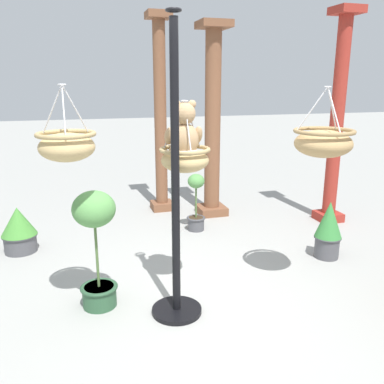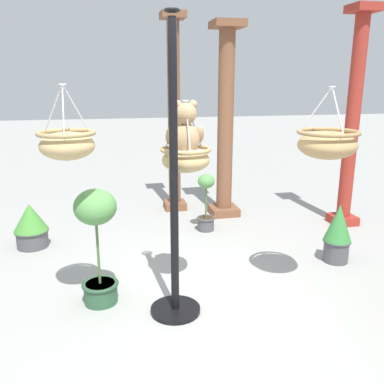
{
  "view_description": "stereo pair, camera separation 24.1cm",
  "coord_description": "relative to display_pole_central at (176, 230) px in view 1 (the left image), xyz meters",
  "views": [
    {
      "loc": [
        -0.97,
        -3.17,
        1.97
      ],
      "look_at": [
        -0.02,
        0.08,
        1.06
      ],
      "focal_mm": 38.09,
      "sensor_mm": 36.0,
      "label": 1
    },
    {
      "loc": [
        -0.74,
        -3.23,
        1.97
      ],
      "look_at": [
        -0.02,
        0.08,
        1.06
      ],
      "focal_mm": 38.09,
      "sensor_mm": 36.0,
      "label": 2
    }
  ],
  "objects": [
    {
      "name": "potted_plant_tall_leafy",
      "position": [
        1.96,
        0.65,
        -0.44
      ],
      "size": [
        0.31,
        0.31,
        0.67
      ],
      "color": "#4C4C51",
      "rests_on": "ground"
    },
    {
      "name": "greenhouse_pillar_far_back",
      "position": [
        2.76,
        1.79,
        0.63
      ],
      "size": [
        0.36,
        0.36,
        2.92
      ],
      "color": "#9E2D23",
      "rests_on": "ground"
    },
    {
      "name": "display_pole_central",
      "position": [
        0.0,
        0.0,
        0.0
      ],
      "size": [
        0.44,
        0.44,
        2.49
      ],
      "color": "black",
      "rests_on": "ground"
    },
    {
      "name": "hanging_basket_left_high",
      "position": [
        -0.82,
        0.13,
        0.73
      ],
      "size": [
        0.45,
        0.45,
        0.58
      ],
      "color": "tan"
    },
    {
      "name": "potted_plant_broad_leaf",
      "position": [
        0.77,
        1.94,
        -0.41
      ],
      "size": [
        0.26,
        0.26,
        0.79
      ],
      "color": "#4C4C51",
      "rests_on": "ground"
    },
    {
      "name": "teddy_bear",
      "position": [
        0.15,
        0.27,
        0.77
      ],
      "size": [
        0.34,
        0.29,
        0.49
      ],
      "color": "tan"
    },
    {
      "name": "potted_plant_trailing_ivy",
      "position": [
        -0.64,
        0.31,
        -0.14
      ],
      "size": [
        0.37,
        0.37,
        1.08
      ],
      "color": "#2D5638",
      "rests_on": "ground"
    },
    {
      "name": "greenhouse_pillar_right",
      "position": [
        1.21,
        2.56,
        0.57
      ],
      "size": [
        0.44,
        0.44,
        2.79
      ],
      "color": "brown",
      "rests_on": "ground"
    },
    {
      "name": "potted_plant_small_succulent",
      "position": [
        -1.46,
        1.83,
        -0.5
      ],
      "size": [
        0.41,
        0.41,
        0.55
      ],
      "color": "#4C4C51",
      "rests_on": "ground"
    },
    {
      "name": "hanging_basket_right_low",
      "position": [
        1.33,
        -0.02,
        0.69
      ],
      "size": [
        0.53,
        0.53,
        0.61
      ],
      "color": "tan"
    },
    {
      "name": "greenhouse_pillar_left",
      "position": [
        0.52,
        3.0,
        0.64
      ],
      "size": [
        0.35,
        0.35,
        2.94
      ],
      "color": "brown",
      "rests_on": "ground"
    },
    {
      "name": "hanging_basket_with_teddy",
      "position": [
        0.15,
        0.25,
        0.55
      ],
      "size": [
        0.44,
        0.44,
        0.62
      ],
      "color": "tan"
    },
    {
      "name": "ground_plane",
      "position": [
        0.2,
        0.06,
        -0.78
      ],
      "size": [
        40.0,
        40.0,
        0.0
      ],
      "primitive_type": "plane",
      "color": "#9E9E99"
    }
  ]
}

